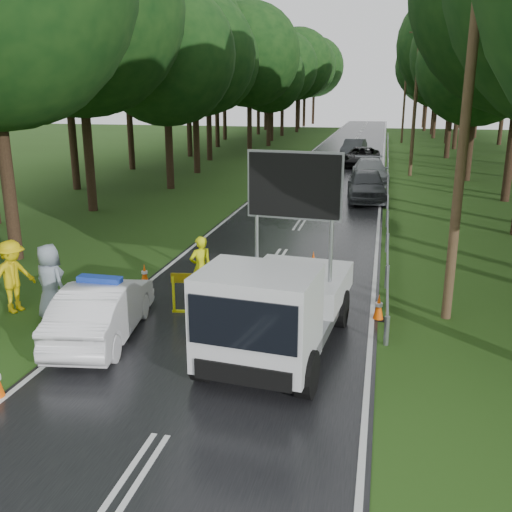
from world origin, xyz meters
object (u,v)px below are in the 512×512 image
(queue_car_second, at_px, (370,171))
(queue_car_third, at_px, (361,157))
(queue_car_first, at_px, (367,185))
(police_sedan, at_px, (102,310))
(officer, at_px, (201,268))
(civilian, at_px, (235,290))
(barrier, at_px, (222,284))
(work_truck, at_px, (276,306))
(queue_car_fourth, at_px, (354,148))

(queue_car_second, height_order, queue_car_third, queue_car_second)
(queue_car_first, relative_size, queue_car_third, 0.94)
(queue_car_second, bearing_deg, police_sedan, -106.52)
(officer, bearing_deg, queue_car_second, -143.38)
(queue_car_second, bearing_deg, officer, -104.59)
(civilian, bearing_deg, barrier, 90.22)
(work_truck, distance_m, barrier, 2.75)
(work_truck, xyz_separation_m, officer, (-2.70, 3.06, -0.26))
(work_truck, xyz_separation_m, queue_car_first, (1.27, 19.08, -0.33))
(officer, height_order, queue_car_third, officer)
(barrier, height_order, queue_car_third, queue_car_third)
(work_truck, bearing_deg, officer, 137.00)
(queue_car_first, relative_size, queue_car_second, 0.93)
(civilian, height_order, queue_car_fourth, civilian)
(queue_car_first, xyz_separation_m, queue_car_third, (-0.92, 14.49, -0.11))
(work_truck, xyz_separation_m, queue_car_third, (0.36, 33.57, -0.44))
(work_truck, xyz_separation_m, queue_car_fourth, (-0.53, 39.57, -0.38))
(police_sedan, relative_size, queue_car_first, 0.89)
(work_truck, relative_size, queue_car_third, 1.08)
(officer, bearing_deg, civilian, 89.43)
(queue_car_second, height_order, queue_car_fourth, queue_car_fourth)
(police_sedan, bearing_deg, work_truck, 170.63)
(officer, xyz_separation_m, civilian, (1.38, -1.50, -0.02))
(work_truck, distance_m, queue_car_third, 33.57)
(barrier, distance_m, queue_car_second, 23.22)
(queue_car_first, bearing_deg, queue_car_fourth, 90.38)
(police_sedan, xyz_separation_m, queue_car_second, (5.40, 25.06, 0.07))
(officer, bearing_deg, police_sedan, 21.68)
(civilian, distance_m, queue_car_third, 32.05)
(civilian, height_order, queue_car_third, civilian)
(civilian, bearing_deg, work_truck, -93.21)
(queue_car_second, bearing_deg, queue_car_third, 91.81)
(civilian, relative_size, queue_car_fourth, 0.37)
(queue_car_second, relative_size, queue_car_fourth, 1.11)
(police_sedan, xyz_separation_m, queue_car_third, (4.48, 33.55, 0.03))
(work_truck, bearing_deg, barrier, 136.69)
(work_truck, bearing_deg, police_sedan, -174.65)
(queue_car_first, height_order, queue_car_third, queue_car_first)
(work_truck, distance_m, queue_car_second, 25.11)
(police_sedan, distance_m, officer, 3.37)
(barrier, relative_size, officer, 1.47)
(barrier, height_order, queue_car_second, queue_car_second)
(queue_car_third, bearing_deg, officer, -89.66)
(barrier, xyz_separation_m, queue_car_third, (2.15, 31.51, -0.11))
(work_truck, height_order, queue_car_second, work_truck)
(officer, bearing_deg, barrier, 88.88)
(civilian, height_order, queue_car_first, civilian)
(civilian, distance_m, queue_car_second, 23.66)
(police_sedan, relative_size, work_truck, 0.78)
(police_sedan, xyz_separation_m, officer, (1.43, 3.04, 0.21))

